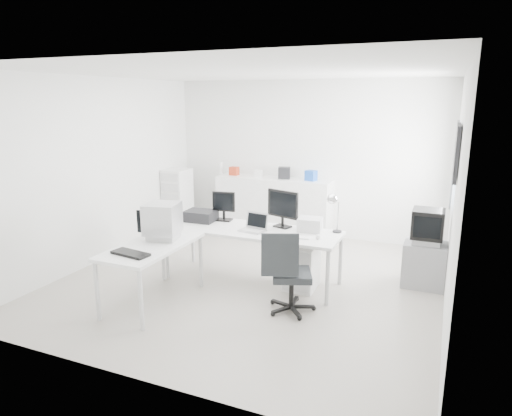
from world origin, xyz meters
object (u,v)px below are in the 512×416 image
at_px(laser_printer, 310,224).
at_px(side_desk, 153,274).
at_px(laptop, 252,223).
at_px(crt_monitor, 162,221).
at_px(drawer_pedestal, 302,266).
at_px(sideboard, 274,206).
at_px(main_desk, 252,255).
at_px(filing_cabinet, 178,200).
at_px(tv_cabinet, 424,265).
at_px(lcd_monitor_small, 224,206).
at_px(crt_tv, 428,227).
at_px(office_chair, 292,271).
at_px(lcd_monitor_large, 283,209).
at_px(inkjet_printer, 201,216).

bearing_deg(laser_printer, side_desk, -146.46).
bearing_deg(laptop, crt_monitor, -130.74).
xyz_separation_m(drawer_pedestal, sideboard, (-1.23, 2.18, 0.23)).
height_order(main_desk, filing_cabinet, filing_cabinet).
bearing_deg(side_desk, main_desk, 52.31).
xyz_separation_m(drawer_pedestal, crt_monitor, (-1.55, -0.90, 0.69)).
relative_size(drawer_pedestal, tv_cabinet, 1.00).
bearing_deg(laptop, filing_cabinet, 151.17).
height_order(lcd_monitor_small, crt_tv, lcd_monitor_small).
height_order(crt_tv, filing_cabinet, filing_cabinet).
distance_m(drawer_pedestal, laser_printer, 0.57).
bearing_deg(main_desk, laser_printer, 16.35).
distance_m(laser_printer, crt_monitor, 1.93).
bearing_deg(crt_tv, side_desk, -148.78).
distance_m(laptop, crt_monitor, 1.18).
bearing_deg(laptop, crt_tv, 31.00).
bearing_deg(lcd_monitor_small, main_desk, -32.04).
relative_size(lcd_monitor_small, office_chair, 0.41).
xyz_separation_m(side_desk, sideboard, (0.32, 3.33, 0.16)).
bearing_deg(office_chair, side_desk, 173.40).
xyz_separation_m(side_desk, tv_cabinet, (3.05, 1.85, -0.07)).
bearing_deg(drawer_pedestal, lcd_monitor_large, 150.26).
relative_size(laptop, office_chair, 0.36).
bearing_deg(office_chair, tv_cabinet, 23.45).
bearing_deg(lcd_monitor_small, crt_monitor, -112.85).
distance_m(inkjet_printer, tv_cabinet, 3.16).
relative_size(laptop, crt_monitor, 0.78).
bearing_deg(laptop, drawer_pedestal, 22.45).
xyz_separation_m(drawer_pedestal, laser_printer, (0.05, 0.17, 0.54)).
bearing_deg(main_desk, lcd_monitor_large, 35.54).
relative_size(main_desk, sideboard, 1.13).
relative_size(lcd_monitor_small, crt_monitor, 0.88).
xyz_separation_m(inkjet_printer, sideboard, (0.32, 2.13, -0.29)).
height_order(drawer_pedestal, office_chair, office_chair).
xyz_separation_m(laser_printer, sideboard, (-1.28, 2.01, -0.31)).
relative_size(drawer_pedestal, lcd_monitor_large, 1.17).
bearing_deg(laser_printer, office_chair, -93.01).
bearing_deg(filing_cabinet, laptop, -38.28).
bearing_deg(filing_cabinet, side_desk, -63.08).
bearing_deg(crt_monitor, sideboard, 71.38).
relative_size(office_chair, crt_tv, 2.02).
relative_size(laser_printer, sideboard, 0.15).
relative_size(laser_printer, office_chair, 0.31).
bearing_deg(main_desk, crt_monitor, -135.00).
height_order(crt_monitor, tv_cabinet, crt_monitor).
bearing_deg(lcd_monitor_large, tv_cabinet, 32.62).
distance_m(drawer_pedestal, office_chair, 0.74).
height_order(side_desk, inkjet_printer, inkjet_printer).
relative_size(side_desk, crt_monitor, 2.97).
xyz_separation_m(laser_printer, office_chair, (0.05, -0.88, -0.33)).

